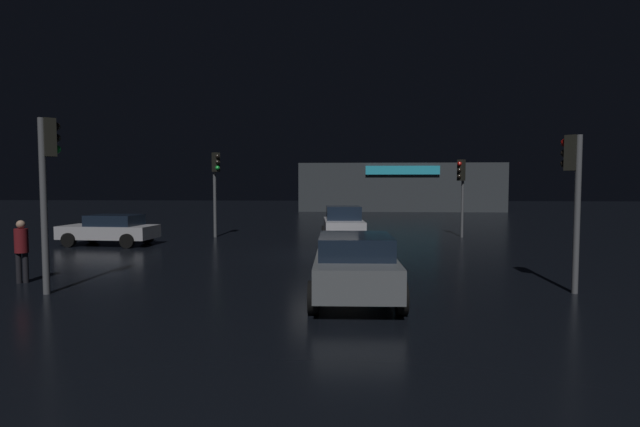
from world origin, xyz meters
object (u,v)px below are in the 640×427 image
(traffic_signal_main, at_px, (47,173))
(traffic_signal_cross_left, at_px, (461,180))
(store_building, at_px, (399,187))
(traffic_signal_opposite, at_px, (216,178))
(car_crossing, at_px, (343,225))
(car_far, at_px, (110,229))
(traffic_signal_cross_right, at_px, (573,182))
(car_near, at_px, (355,265))
(pedestrian, at_px, (22,247))

(traffic_signal_main, bearing_deg, traffic_signal_cross_left, 46.28)
(store_building, relative_size, traffic_signal_opposite, 4.69)
(traffic_signal_cross_left, relative_size, car_crossing, 0.96)
(car_crossing, bearing_deg, car_far, -173.15)
(car_crossing, bearing_deg, traffic_signal_cross_right, -59.38)
(store_building, xyz_separation_m, traffic_signal_cross_right, (0.49, -37.84, 0.37))
(car_crossing, bearing_deg, car_near, -87.72)
(car_crossing, height_order, pedestrian, pedestrian)
(store_building, height_order, traffic_signal_cross_right, store_building)
(car_near, bearing_deg, car_far, 138.19)
(traffic_signal_main, relative_size, traffic_signal_cross_right, 1.10)
(traffic_signal_opposite, height_order, traffic_signal_cross_left, traffic_signal_opposite)
(traffic_signal_opposite, distance_m, car_far, 5.53)
(traffic_signal_opposite, xyz_separation_m, car_far, (-3.71, -3.42, -2.25))
(traffic_signal_main, relative_size, car_near, 1.01)
(store_building, xyz_separation_m, car_far, (-15.29, -29.45, -1.64))
(car_far, height_order, pedestrian, pedestrian)
(store_building, height_order, car_near, store_building)
(traffic_signal_cross_left, bearing_deg, traffic_signal_main, -133.72)
(traffic_signal_cross_right, distance_m, pedestrian, 14.27)
(traffic_signal_cross_left, bearing_deg, car_near, -111.70)
(traffic_signal_main, relative_size, traffic_signal_opposite, 1.00)
(car_near, distance_m, car_far, 14.11)
(car_crossing, bearing_deg, traffic_signal_opposite, 160.92)
(traffic_signal_opposite, distance_m, traffic_signal_cross_right, 16.89)
(pedestrian, bearing_deg, car_far, 101.29)
(traffic_signal_cross_right, relative_size, pedestrian, 2.27)
(car_near, xyz_separation_m, pedestrian, (-8.90, 1.33, 0.19))
(traffic_signal_main, distance_m, car_near, 7.67)
(car_crossing, bearing_deg, pedestrian, -132.39)
(traffic_signal_cross_right, relative_size, car_near, 0.92)
(store_building, distance_m, traffic_signal_cross_right, 37.84)
(traffic_signal_cross_right, bearing_deg, car_far, 151.99)
(traffic_signal_cross_left, bearing_deg, car_crossing, -153.82)
(car_crossing, relative_size, pedestrian, 2.37)
(traffic_signal_opposite, distance_m, car_near, 14.68)
(car_far, relative_size, pedestrian, 2.41)
(pedestrian, bearing_deg, traffic_signal_opposite, 79.65)
(traffic_signal_cross_left, relative_size, pedestrian, 2.28)
(traffic_signal_cross_right, height_order, car_crossing, traffic_signal_cross_right)
(traffic_signal_opposite, height_order, car_near, traffic_signal_opposite)
(store_building, bearing_deg, pedestrian, -110.03)
(pedestrian, bearing_deg, traffic_signal_cross_left, 40.39)
(traffic_signal_main, xyz_separation_m, traffic_signal_cross_left, (12.73, 13.31, -0.09))
(traffic_signal_cross_left, height_order, car_far, traffic_signal_cross_left)
(traffic_signal_main, distance_m, traffic_signal_opposite, 12.69)
(traffic_signal_cross_left, xyz_separation_m, car_far, (-15.88, -4.06, -2.14))
(car_near, distance_m, pedestrian, 9.00)
(car_near, height_order, car_far, car_near)
(traffic_signal_cross_right, bearing_deg, traffic_signal_opposite, 135.61)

